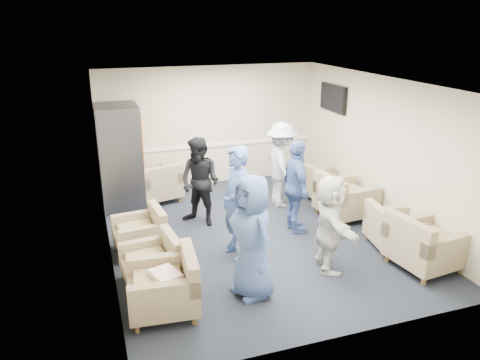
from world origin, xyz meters
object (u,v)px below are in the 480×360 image
object	(u,v)px
armchair_left_far	(143,233)
person_front_left	(252,237)
armchair_left_near	(167,288)
armchair_right_far	(325,186)
person_front_right	(330,223)
armchair_left_mid	(154,264)
armchair_corner	(157,185)
person_back_right	(281,165)
person_back_left	(200,182)
armchair_right_midnear	(392,229)
armchair_right_midfar	(343,200)
armchair_right_near	(423,246)
person_mid_right	(296,187)
vending_machine	(120,157)
person_mid_left	(236,203)

from	to	relation	value
armchair_left_far	person_front_left	distance (m)	2.27
armchair_left_near	armchair_right_far	size ratio (longest dim) A/B	1.06
person_front_right	armchair_left_mid	bearing A→B (deg)	92.76
armchair_left_near	armchair_corner	xyz separation A→B (m)	(0.51, 4.00, 0.00)
armchair_left_near	armchair_left_mid	size ratio (longest dim) A/B	1.13
armchair_corner	person_back_right	size ratio (longest dim) A/B	0.63
armchair_left_far	person_back_left	size ratio (longest dim) A/B	0.51
armchair_right_far	person_front_right	size ratio (longest dim) A/B	0.59
person_front_right	armchair_right_midnear	bearing A→B (deg)	-64.80
armchair_left_mid	person_front_left	size ratio (longest dim) A/B	0.48
person_back_right	armchair_left_mid	bearing A→B (deg)	130.77
armchair_left_mid	armchair_corner	size ratio (longest dim) A/B	0.78
armchair_right_midfar	armchair_right_near	bearing A→B (deg)	178.65
armchair_right_far	person_front_left	world-z (taller)	person_front_left
armchair_right_midnear	person_front_left	size ratio (longest dim) A/B	0.52
armchair_left_mid	armchair_right_midfar	distance (m)	4.00
armchair_right_near	armchair_corner	xyz separation A→B (m)	(-3.40, 4.13, -0.02)
armchair_left_far	person_front_right	bearing A→B (deg)	54.07
armchair_left_near	armchair_right_near	bearing A→B (deg)	93.30
armchair_right_far	person_mid_right	world-z (taller)	person_mid_right
armchair_right_midfar	vending_machine	size ratio (longest dim) A/B	0.49
armchair_right_midnear	vending_machine	xyz separation A→B (m)	(-4.11, 3.34, 0.73)
armchair_right_midnear	person_mid_left	bearing A→B (deg)	88.02
armchair_left_far	person_front_right	xyz separation A→B (m)	(2.62, -1.51, 0.45)
armchair_left_mid	armchair_right_midfar	xyz separation A→B (m)	(3.81, 1.20, 0.07)
armchair_right_midnear	person_front_right	bearing A→B (deg)	112.24
armchair_corner	person_mid_left	world-z (taller)	person_mid_left
vending_machine	person_mid_left	distance (m)	3.21
person_back_right	person_front_right	bearing A→B (deg)	176.66
vending_machine	person_back_left	bearing A→B (deg)	-47.19
armchair_right_far	person_mid_right	xyz separation A→B (m)	(-1.25, -1.18, 0.53)
armchair_corner	person_mid_left	size ratio (longest dim) A/B	0.59
armchair_left_near	armchair_left_far	bearing A→B (deg)	-172.35
armchair_right_near	armchair_corner	world-z (taller)	armchair_right_near
armchair_left_near	person_mid_left	xyz separation A→B (m)	(1.33, 1.17, 0.57)
armchair_right_far	person_back_left	xyz separation A→B (m)	(-2.78, -0.32, 0.51)
armchair_corner	armchair_left_far	bearing A→B (deg)	59.85
armchair_right_far	person_back_right	bearing A→B (deg)	79.40
armchair_right_near	person_back_right	size ratio (longest dim) A/B	0.59
person_back_right	armchair_right_midnear	bearing A→B (deg)	-151.93
vending_machine	person_back_right	size ratio (longest dim) A/B	1.20
armchair_right_far	person_mid_left	world-z (taller)	person_mid_left
person_back_left	person_front_left	bearing A→B (deg)	-40.82
armchair_right_midfar	armchair_right_midnear	bearing A→B (deg)	-179.02
armchair_left_near	armchair_left_far	xyz separation A→B (m)	(-0.08, 1.84, -0.04)
armchair_right_far	armchair_corner	bearing A→B (deg)	64.53
person_front_left	person_back_left	size ratio (longest dim) A/B	1.06
armchair_left_near	person_mid_left	size ratio (longest dim) A/B	0.52
armchair_right_midnear	person_mid_left	distance (m)	2.70
person_front_left	person_back_left	distance (m)	2.54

